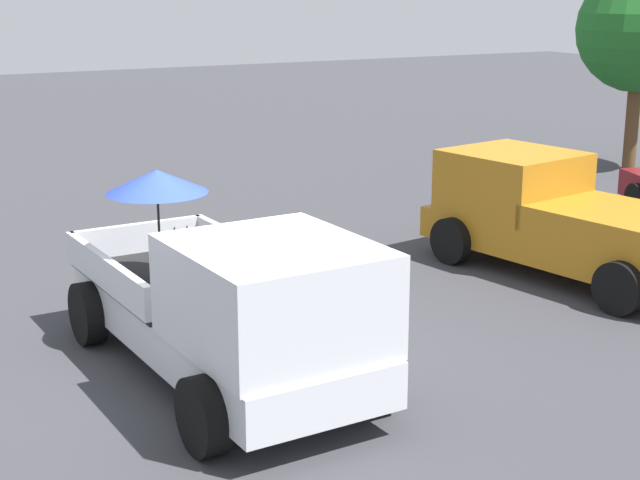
# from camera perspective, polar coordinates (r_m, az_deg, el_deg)

# --- Properties ---
(ground_plane) EXTENTS (80.00, 80.00, 0.00)m
(ground_plane) POSITION_cam_1_polar(r_m,az_deg,el_deg) (11.56, -5.96, -7.79)
(ground_plane) COLOR #38383D
(pickup_truck_main) EXTENTS (5.14, 2.45, 2.28)m
(pickup_truck_main) POSITION_cam_1_polar(r_m,az_deg,el_deg) (10.84, -5.16, -3.85)
(pickup_truck_main) COLOR black
(pickup_truck_main) RESTS_ON ground
(pickup_truck_far) EXTENTS (5.04, 2.81, 1.80)m
(pickup_truck_far) POSITION_cam_1_polar(r_m,az_deg,el_deg) (15.59, 13.93, 1.24)
(pickup_truck_far) COLOR black
(pickup_truck_far) RESTS_ON ground
(tree_by_lot) EXTENTS (2.98, 2.98, 4.85)m
(tree_by_lot) POSITION_cam_1_polar(r_m,az_deg,el_deg) (24.66, 18.28, 11.64)
(tree_by_lot) COLOR brown
(tree_by_lot) RESTS_ON ground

